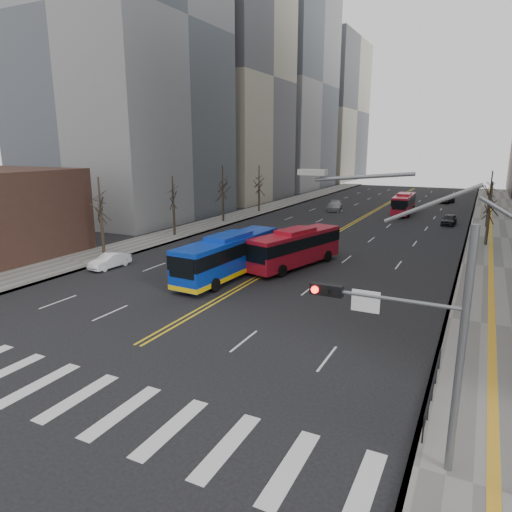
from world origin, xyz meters
TOP-DOWN VIEW (x-y plane):
  - ground at (0.00, 0.00)m, footprint 220.00×220.00m
  - sidewalk_right at (17.50, 45.00)m, footprint 7.00×130.00m
  - sidewalk_left at (-16.50, 45.00)m, footprint 5.00×130.00m
  - crosswalk at (0.00, 0.00)m, footprint 26.70×4.00m
  - centerline at (0.00, 55.00)m, footprint 0.55×100.00m
  - office_towers at (0.12, 68.51)m, footprint 83.00×134.00m
  - signal_mast at (13.77, 2.00)m, footprint 5.37×0.37m
  - pedestrian_railing at (14.30, 6.00)m, footprint 0.06×6.06m
  - street_trees at (-7.18, 34.55)m, footprint 35.20×47.20m
  - blue_bus at (-2.10, 18.33)m, footprint 3.23×11.92m
  - red_bus_near at (1.40, 23.54)m, footprint 4.95×10.57m
  - red_bus_far at (4.65, 59.50)m, footprint 2.75×10.00m
  - car_white at (-12.50, 16.11)m, footprint 1.59×3.90m
  - car_dark_mid at (11.58, 52.32)m, footprint 1.90×4.16m
  - car_silver at (-5.85, 58.72)m, footprint 3.09×5.44m
  - car_dark_far at (9.35, 77.04)m, footprint 2.88×4.38m

SIDE VIEW (x-z plane):
  - ground at x=0.00m, z-range 0.00..0.00m
  - crosswalk at x=0.00m, z-range 0.00..0.01m
  - centerline at x=0.00m, z-range 0.00..0.01m
  - sidewalk_right at x=17.50m, z-range 0.00..0.15m
  - sidewalk_left at x=-16.50m, z-range 0.00..0.15m
  - car_dark_far at x=9.35m, z-range 0.00..1.12m
  - car_white at x=-12.50m, z-range 0.00..1.26m
  - car_dark_mid at x=11.58m, z-range 0.00..1.38m
  - car_silver at x=-5.85m, z-range 0.00..1.49m
  - pedestrian_railing at x=14.30m, z-range 0.31..1.33m
  - red_bus_far at x=4.65m, z-range 0.19..3.37m
  - blue_bus at x=-2.10m, z-range 0.08..3.52m
  - red_bus_near at x=1.40m, z-range 0.19..3.48m
  - signal_mast at x=13.77m, z-range 0.16..9.55m
  - street_trees at x=-7.18m, z-range 1.07..8.67m
  - office_towers at x=0.12m, z-range -5.08..52.92m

